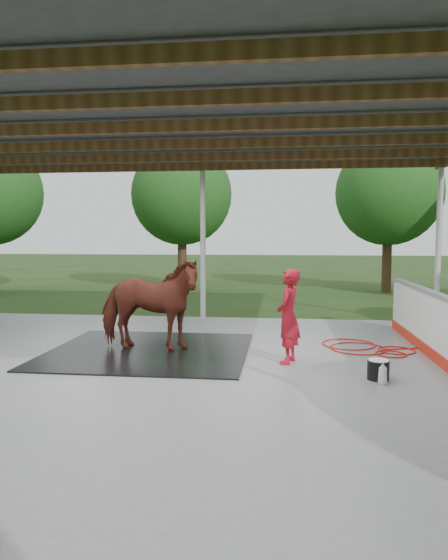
# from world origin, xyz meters

# --- Properties ---
(ground) EXTENTS (100.00, 100.00, 0.00)m
(ground) POSITION_xyz_m (0.00, 0.00, 0.00)
(ground) COLOR #1E3814
(concrete_slab) EXTENTS (12.00, 10.00, 0.05)m
(concrete_slab) POSITION_xyz_m (0.00, 0.00, 0.03)
(concrete_slab) COLOR slate
(concrete_slab) RESTS_ON ground
(pavilion_structure) EXTENTS (12.60, 10.60, 4.05)m
(pavilion_structure) POSITION_xyz_m (0.00, -0.00, 3.97)
(pavilion_structure) COLOR beige
(pavilion_structure) RESTS_ON ground
(tree_belt) EXTENTS (28.00, 28.00, 5.80)m
(tree_belt) POSITION_xyz_m (0.30, 0.90, 3.79)
(tree_belt) COLOR #382314
(tree_belt) RESTS_ON ground
(rubber_mat) EXTENTS (3.60, 3.37, 0.03)m
(rubber_mat) POSITION_xyz_m (-0.43, 1.04, 0.06)
(rubber_mat) COLOR black
(rubber_mat) RESTS_ON concrete_slab
(horse) EXTENTS (2.05, 1.06, 1.68)m
(horse) POSITION_xyz_m (-0.43, 1.04, 0.92)
(horse) COLOR maroon
(horse) RESTS_ON rubber_mat
(handler) EXTENTS (0.51, 0.65, 1.57)m
(handler) POSITION_xyz_m (2.09, 0.50, 0.83)
(handler) COLOR #AD1221
(handler) RESTS_ON concrete_slab
(wash_bucket) EXTENTS (0.32, 0.32, 0.30)m
(wash_bucket) POSITION_xyz_m (3.40, -0.34, 0.20)
(wash_bucket) COLOR black
(wash_bucket) RESTS_ON concrete_slab
(soap_bottle_a) EXTENTS (0.14, 0.14, 0.33)m
(soap_bottle_a) POSITION_xyz_m (3.42, -0.57, 0.22)
(soap_bottle_a) COLOR silver
(soap_bottle_a) RESTS_ON concrete_slab
(soap_bottle_b) EXTENTS (0.10, 0.10, 0.17)m
(soap_bottle_b) POSITION_xyz_m (3.52, -0.10, 0.14)
(soap_bottle_b) COLOR #338CD8
(soap_bottle_b) RESTS_ON concrete_slab
(hose_coil) EXTENTS (2.22, 1.52, 0.02)m
(hose_coil) POSITION_xyz_m (3.54, 1.73, 0.06)
(hose_coil) COLOR #B7110D
(hose_coil) RESTS_ON concrete_slab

